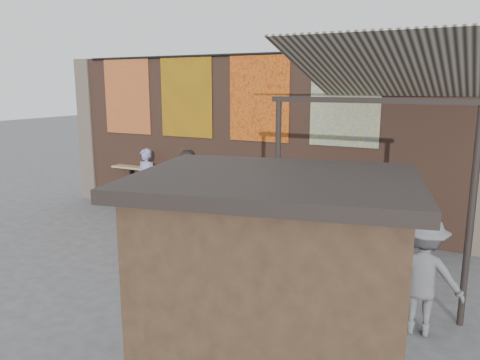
{
  "coord_description": "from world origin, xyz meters",
  "views": [
    {
      "loc": [
        4.95,
        -7.36,
        3.3
      ],
      "look_at": [
        0.48,
        1.2,
        1.32
      ],
      "focal_mm": 35.0,
      "sensor_mm": 36.0,
      "label": 1
    }
  ],
  "objects_px": {
    "diner_right": "(190,187)",
    "market_stall": "(273,312)",
    "scooter_stool_2": "(186,205)",
    "scooter_stool_8": "(335,224)",
    "scooter_stool_4": "(232,208)",
    "scooter_stool_9": "(363,230)",
    "scooter_stool_3": "(205,208)",
    "scooter_stool_7": "(303,222)",
    "scooter_stool_5": "(251,213)",
    "shelf_box": "(200,169)",
    "diner_left": "(147,181)",
    "shopper_navy": "(338,224)",
    "scooter_stool_1": "(164,202)",
    "shopper_grey": "(423,276)",
    "shopper_tan": "(329,224)",
    "scooter_stool_0": "(146,198)",
    "scooter_stool_6": "(280,218)"
  },
  "relations": [
    {
      "from": "scooter_stool_1",
      "to": "shopper_grey",
      "type": "distance_m",
      "value": 7.27
    },
    {
      "from": "shelf_box",
      "to": "scooter_stool_9",
      "type": "height_order",
      "value": "shelf_box"
    },
    {
      "from": "shelf_box",
      "to": "diner_left",
      "type": "bearing_deg",
      "value": -168.26
    },
    {
      "from": "scooter_stool_0",
      "to": "scooter_stool_7",
      "type": "distance_m",
      "value": 4.37
    },
    {
      "from": "diner_right",
      "to": "shopper_grey",
      "type": "xyz_separation_m",
      "value": [
        5.55,
        -2.82,
        -0.09
      ]
    },
    {
      "from": "scooter_stool_8",
      "to": "shopper_tan",
      "type": "bearing_deg",
      "value": -77.82
    },
    {
      "from": "scooter_stool_3",
      "to": "scooter_stool_0",
      "type": "bearing_deg",
      "value": 178.58
    },
    {
      "from": "scooter_stool_9",
      "to": "shopper_navy",
      "type": "distance_m",
      "value": 1.45
    },
    {
      "from": "scooter_stool_3",
      "to": "scooter_stool_8",
      "type": "distance_m",
      "value": 3.23
    },
    {
      "from": "scooter_stool_5",
      "to": "scooter_stool_8",
      "type": "distance_m",
      "value": 1.97
    },
    {
      "from": "scooter_stool_3",
      "to": "scooter_stool_7",
      "type": "bearing_deg",
      "value": -0.21
    },
    {
      "from": "scooter_stool_1",
      "to": "scooter_stool_4",
      "type": "distance_m",
      "value": 1.97
    },
    {
      "from": "scooter_stool_4",
      "to": "scooter_stool_9",
      "type": "bearing_deg",
      "value": -1.45
    },
    {
      "from": "scooter_stool_4",
      "to": "shopper_tan",
      "type": "bearing_deg",
      "value": -30.37
    },
    {
      "from": "shopper_navy",
      "to": "market_stall",
      "type": "height_order",
      "value": "market_stall"
    },
    {
      "from": "scooter_stool_2",
      "to": "diner_left",
      "type": "relative_size",
      "value": 0.42
    },
    {
      "from": "scooter_stool_9",
      "to": "diner_left",
      "type": "bearing_deg",
      "value": 179.57
    },
    {
      "from": "scooter_stool_7",
      "to": "shopper_grey",
      "type": "distance_m",
      "value": 4.14
    },
    {
      "from": "scooter_stool_2",
      "to": "scooter_stool_7",
      "type": "xyz_separation_m",
      "value": [
        3.13,
        -0.06,
        0.01
      ]
    },
    {
      "from": "scooter_stool_1",
      "to": "scooter_stool_7",
      "type": "height_order",
      "value": "scooter_stool_7"
    },
    {
      "from": "market_stall",
      "to": "diner_right",
      "type": "bearing_deg",
      "value": 117.37
    },
    {
      "from": "scooter_stool_4",
      "to": "shopper_navy",
      "type": "bearing_deg",
      "value": -25.99
    },
    {
      "from": "diner_right",
      "to": "shelf_box",
      "type": "bearing_deg",
      "value": 70.7
    },
    {
      "from": "scooter_stool_2",
      "to": "scooter_stool_8",
      "type": "xyz_separation_m",
      "value": [
        3.83,
        -0.03,
        0.06
      ]
    },
    {
      "from": "shelf_box",
      "to": "scooter_stool_0",
      "type": "relative_size",
      "value": 0.69
    },
    {
      "from": "scooter_stool_6",
      "to": "market_stall",
      "type": "bearing_deg",
      "value": -67.96
    },
    {
      "from": "scooter_stool_5",
      "to": "shopper_tan",
      "type": "bearing_deg",
      "value": -34.69
    },
    {
      "from": "scooter_stool_7",
      "to": "market_stall",
      "type": "bearing_deg",
      "value": -73.02
    },
    {
      "from": "scooter_stool_5",
      "to": "scooter_stool_7",
      "type": "distance_m",
      "value": 1.28
    },
    {
      "from": "scooter_stool_2",
      "to": "shopper_grey",
      "type": "height_order",
      "value": "shopper_grey"
    },
    {
      "from": "scooter_stool_7",
      "to": "scooter_stool_8",
      "type": "xyz_separation_m",
      "value": [
        0.7,
        0.03,
        0.05
      ]
    },
    {
      "from": "shopper_tan",
      "to": "scooter_stool_8",
      "type": "bearing_deg",
      "value": 77.67
    },
    {
      "from": "scooter_stool_3",
      "to": "diner_right",
      "type": "xyz_separation_m",
      "value": [
        -0.24,
        -0.24,
        0.54
      ]
    },
    {
      "from": "shopper_navy",
      "to": "market_stall",
      "type": "bearing_deg",
      "value": 96.7
    },
    {
      "from": "scooter_stool_6",
      "to": "diner_left",
      "type": "distance_m",
      "value": 3.78
    },
    {
      "from": "shelf_box",
      "to": "scooter_stool_2",
      "type": "distance_m",
      "value": 0.98
    },
    {
      "from": "scooter_stool_2",
      "to": "market_stall",
      "type": "bearing_deg",
      "value": -49.44
    },
    {
      "from": "diner_right",
      "to": "market_stall",
      "type": "height_order",
      "value": "market_stall"
    },
    {
      "from": "scooter_stool_1",
      "to": "scooter_stool_2",
      "type": "height_order",
      "value": "scooter_stool_2"
    },
    {
      "from": "shelf_box",
      "to": "scooter_stool_4",
      "type": "bearing_deg",
      "value": -14.23
    },
    {
      "from": "scooter_stool_5",
      "to": "scooter_stool_8",
      "type": "relative_size",
      "value": 1.0
    },
    {
      "from": "scooter_stool_4",
      "to": "scooter_stool_3",
      "type": "bearing_deg",
      "value": -175.48
    },
    {
      "from": "diner_right",
      "to": "shopper_navy",
      "type": "xyz_separation_m",
      "value": [
        3.92,
        -1.15,
        -0.06
      ]
    },
    {
      "from": "diner_left",
      "to": "scooter_stool_0",
      "type": "bearing_deg",
      "value": 163.61
    },
    {
      "from": "scooter_stool_7",
      "to": "market_stall",
      "type": "distance_m",
      "value": 5.91
    },
    {
      "from": "scooter_stool_9",
      "to": "shopper_tan",
      "type": "relative_size",
      "value": 0.43
    },
    {
      "from": "scooter_stool_0",
      "to": "shopper_navy",
      "type": "height_order",
      "value": "shopper_navy"
    },
    {
      "from": "scooter_stool_4",
      "to": "scooter_stool_9",
      "type": "height_order",
      "value": "scooter_stool_4"
    },
    {
      "from": "scooter_stool_4",
      "to": "scooter_stool_9",
      "type": "xyz_separation_m",
      "value": [
        3.12,
        -0.08,
        -0.05
      ]
    },
    {
      "from": "scooter_stool_5",
      "to": "shopper_tan",
      "type": "xyz_separation_m",
      "value": [
        2.33,
        -1.61,
        0.5
      ]
    }
  ]
}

